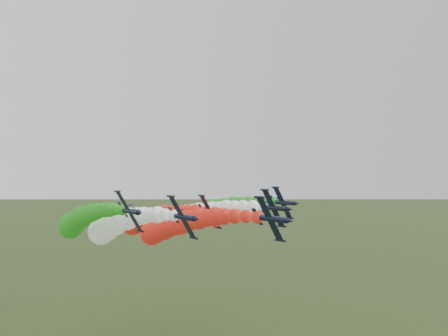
{
  "coord_description": "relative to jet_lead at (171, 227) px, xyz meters",
  "views": [
    {
      "loc": [
        -45.09,
        -77.9,
        49.19
      ],
      "look_at": [
        7.18,
        -2.9,
        51.25
      ],
      "focal_mm": 35.0,
      "sensor_mm": 36.0,
      "label": 1
    }
  ],
  "objects": [
    {
      "name": "jet_outer_right",
      "position": [
        23.64,
        23.69,
        0.73
      ],
      "size": [
        11.81,
        67.36,
        17.04
      ],
      "rotation": [
        0.0,
        1.02,
        0.0
      ],
      "color": "black",
      "rests_on": "ground"
    },
    {
      "name": "jet_inner_right",
      "position": [
        10.79,
        12.39,
        0.62
      ],
      "size": [
        11.52,
        67.07,
        16.75
      ],
      "rotation": [
        0.0,
        1.02,
        0.0
      ],
      "color": "black",
      "rests_on": "ground"
    },
    {
      "name": "jet_trail",
      "position": [
        6.13,
        30.14,
        -1.12
      ],
      "size": [
        11.07,
        66.61,
        16.29
      ],
      "rotation": [
        0.0,
        1.02,
        0.0
      ],
      "color": "black",
      "rests_on": "ground"
    },
    {
      "name": "jet_lead",
      "position": [
        0.0,
        0.0,
        0.0
      ],
      "size": [
        11.23,
        66.78,
        16.45
      ],
      "rotation": [
        0.0,
        1.02,
        0.0
      ],
      "color": "black",
      "rests_on": "ground"
    },
    {
      "name": "jet_inner_left",
      "position": [
        -10.93,
        12.81,
        -0.21
      ],
      "size": [
        11.61,
        67.16,
        16.83
      ],
      "rotation": [
        0.0,
        1.02,
        0.0
      ],
      "color": "black",
      "rests_on": "ground"
    },
    {
      "name": "jet_outer_left",
      "position": [
        -17.27,
        21.98,
        0.62
      ],
      "size": [
        11.12,
        66.67,
        16.35
      ],
      "rotation": [
        0.0,
        1.02,
        0.0
      ],
      "color": "black",
      "rests_on": "ground"
    }
  ]
}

